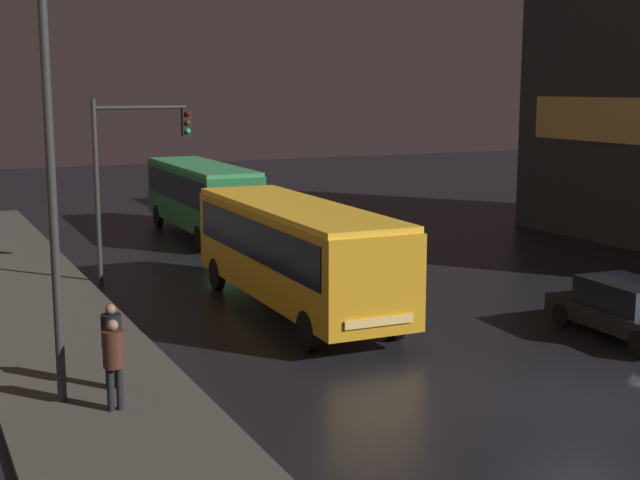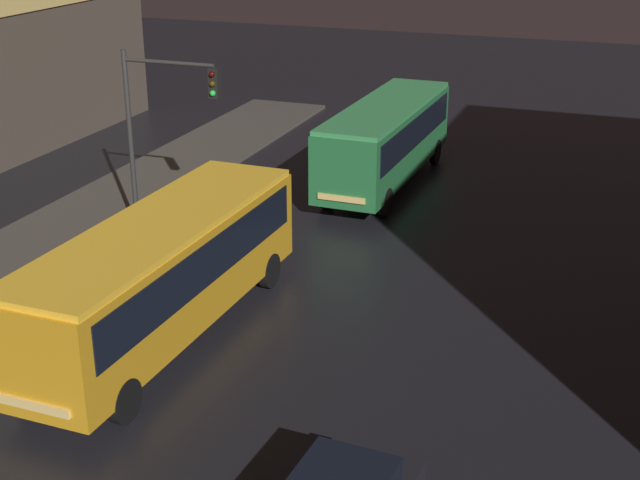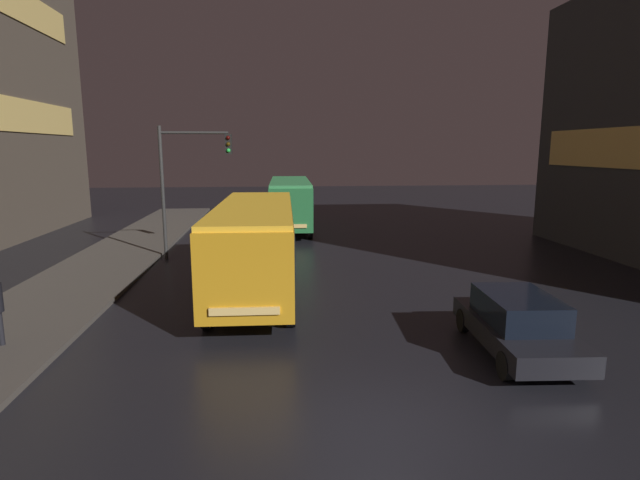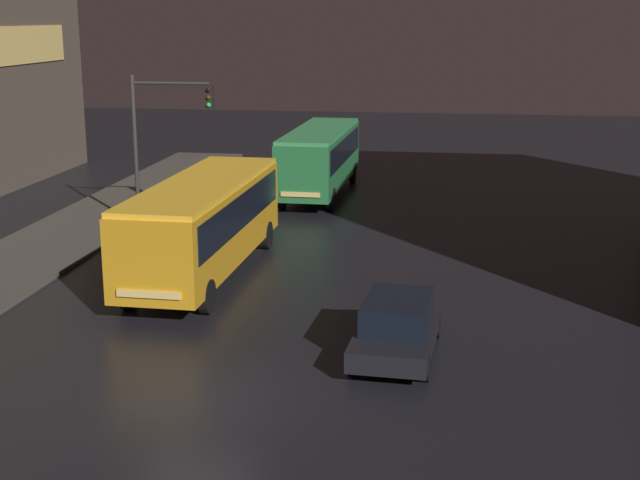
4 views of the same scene
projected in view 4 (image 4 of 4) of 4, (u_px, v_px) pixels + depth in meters
ground_plane at (193, 399)px, 19.62m from camera, size 120.00×120.00×0.00m
sidewalk_left at (22, 260)px, 30.49m from camera, size 4.00×48.00×0.15m
bus_near at (204, 218)px, 28.48m from camera, size 2.84×10.26×3.11m
bus_far at (320, 154)px, 41.43m from camera, size 2.64×9.63×3.10m
car_taxi at (397, 326)px, 21.98m from camera, size 2.12×4.46×1.48m
traffic_light_main at (162, 126)px, 34.00m from camera, size 3.24×0.35×6.02m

